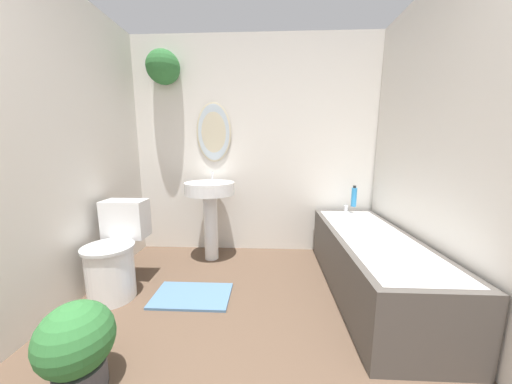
# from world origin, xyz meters

# --- Properties ---
(wall_back) EXTENTS (2.81, 0.35, 2.40)m
(wall_back) POSITION_xyz_m (-0.10, 2.78, 1.28)
(wall_back) COLOR silver
(wall_back) RESTS_ON ground_plane
(wall_left) EXTENTS (0.06, 2.88, 2.40)m
(wall_left) POSITION_xyz_m (-1.38, 1.38, 1.20)
(wall_left) COLOR silver
(wall_left) RESTS_ON ground_plane
(wall_right) EXTENTS (0.06, 2.88, 2.40)m
(wall_right) POSITION_xyz_m (1.38, 1.38, 1.20)
(wall_right) COLOR silver
(wall_right) RESTS_ON ground_plane
(toilet) EXTENTS (0.38, 0.57, 0.75)m
(toilet) POSITION_xyz_m (-1.09, 1.76, 0.33)
(toilet) COLOR white
(toilet) RESTS_ON ground_plane
(pedestal_sink) EXTENTS (0.52, 0.52, 0.94)m
(pedestal_sink) POSITION_xyz_m (-0.46, 2.46, 0.65)
(pedestal_sink) COLOR white
(pedestal_sink) RESTS_ON ground_plane
(bathtub) EXTENTS (0.63, 1.70, 0.58)m
(bathtub) POSITION_xyz_m (1.01, 1.86, 0.26)
(bathtub) COLOR #4C4742
(bathtub) RESTS_ON ground_plane
(shampoo_bottle) EXTENTS (0.06, 0.06, 0.22)m
(shampoo_bottle) POSITION_xyz_m (1.08, 2.57, 0.68)
(shampoo_bottle) COLOR #2D84C6
(shampoo_bottle) RESTS_ON bathtub
(potted_plant) EXTENTS (0.35, 0.35, 0.46)m
(potted_plant) POSITION_xyz_m (-0.78, 0.89, 0.25)
(potted_plant) COLOR #47474C
(potted_plant) RESTS_ON ground_plane
(bath_mat) EXTENTS (0.62, 0.38, 0.02)m
(bath_mat) POSITION_xyz_m (-0.46, 1.72, 0.01)
(bath_mat) COLOR #4C7093
(bath_mat) RESTS_ON ground_plane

